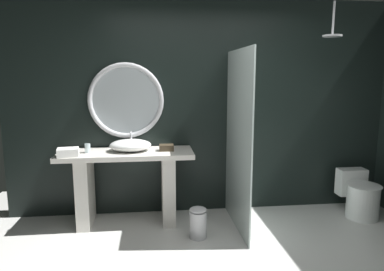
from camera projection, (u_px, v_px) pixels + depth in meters
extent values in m
cube|color=black|center=(205.00, 108.00, 4.38)|extent=(4.80, 0.10, 2.60)
cube|color=silver|center=(126.00, 154.00, 4.02)|extent=(1.51, 0.55, 0.05)
cube|color=silver|center=(85.00, 191.00, 4.03)|extent=(0.15, 0.47, 0.79)
cube|color=silver|center=(168.00, 188.00, 4.14)|extent=(0.15, 0.47, 0.79)
ellipsoid|color=white|center=(131.00, 145.00, 4.03)|extent=(0.47, 0.39, 0.13)
cylinder|color=silver|center=(131.00, 140.00, 4.20)|extent=(0.02, 0.02, 0.20)
cylinder|color=silver|center=(131.00, 133.00, 4.12)|extent=(0.02, 0.12, 0.02)
cylinder|color=silver|center=(88.00, 148.00, 3.94)|extent=(0.06, 0.06, 0.10)
cube|color=#3D3323|center=(166.00, 148.00, 4.06)|extent=(0.16, 0.13, 0.07)
torus|color=silver|center=(126.00, 101.00, 4.17)|extent=(0.89, 0.06, 0.89)
cylinder|color=#B2BCC1|center=(126.00, 101.00, 4.18)|extent=(0.80, 0.01, 0.80)
cube|color=silver|center=(238.00, 141.00, 3.88)|extent=(0.02, 1.10, 1.98)
cylinder|color=silver|center=(333.00, 18.00, 3.88)|extent=(0.02, 0.02, 0.36)
cylinder|color=silver|center=(332.00, 36.00, 3.92)|extent=(0.21, 0.21, 0.02)
cylinder|color=white|center=(363.00, 202.00, 4.25)|extent=(0.37, 0.37, 0.40)
ellipsoid|color=white|center=(364.00, 185.00, 4.21)|extent=(0.39, 0.43, 0.02)
cube|color=white|center=(351.00, 182.00, 4.48)|extent=(0.35, 0.17, 0.34)
cylinder|color=silver|center=(198.00, 225.00, 3.73)|extent=(0.18, 0.18, 0.29)
ellipsoid|color=silver|center=(198.00, 210.00, 3.70)|extent=(0.18, 0.18, 0.05)
cube|color=white|center=(68.00, 152.00, 3.76)|extent=(0.24, 0.20, 0.09)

